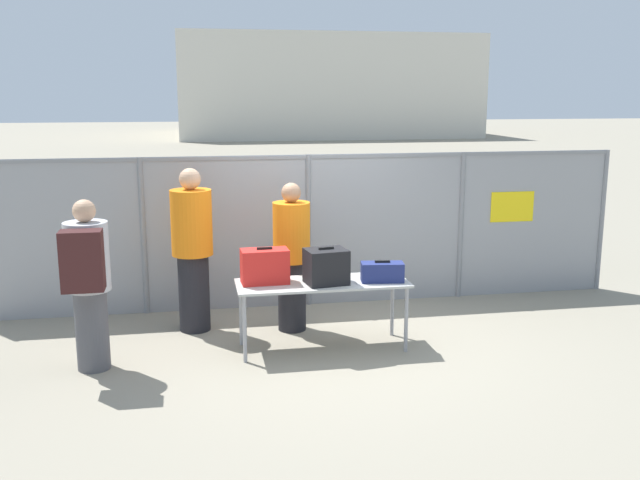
{
  "coord_description": "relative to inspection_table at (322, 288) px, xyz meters",
  "views": [
    {
      "loc": [
        -1.45,
        -7.14,
        2.68
      ],
      "look_at": [
        -0.04,
        0.54,
        1.05
      ],
      "focal_mm": 40.0,
      "sensor_mm": 36.0,
      "label": 1
    }
  ],
  "objects": [
    {
      "name": "ground_plane",
      "position": [
        0.12,
        0.06,
        -0.67
      ],
      "size": [
        120.0,
        120.0,
        0.0
      ],
      "primitive_type": "plane",
      "color": "gray"
    },
    {
      "name": "distant_hangar",
      "position": [
        6.98,
        39.07,
        2.31
      ],
      "size": [
        17.57,
        13.4,
        5.95
      ],
      "color": "beige",
      "rests_on": "ground_plane"
    },
    {
      "name": "fence_section",
      "position": [
        0.14,
        1.61,
        0.34
      ],
      "size": [
        8.16,
        0.07,
        1.92
      ],
      "color": "gray",
      "rests_on": "ground_plane"
    },
    {
      "name": "utility_trailer",
      "position": [
        2.35,
        3.31,
        -0.25
      ],
      "size": [
        4.54,
        2.12,
        0.69
      ],
      "color": "#4C6B47",
      "rests_on": "ground_plane"
    },
    {
      "name": "suitcase_navy",
      "position": [
        0.62,
        -0.08,
        0.16
      ],
      "size": [
        0.47,
        0.26,
        0.23
      ],
      "color": "navy",
      "rests_on": "inspection_table"
    },
    {
      "name": "inspection_table",
      "position": [
        0.0,
        0.0,
        0.0
      ],
      "size": [
        1.8,
        0.64,
        0.73
      ],
      "color": "#B2B2AD",
      "rests_on": "ground_plane"
    },
    {
      "name": "suitcase_red",
      "position": [
        -0.6,
        0.07,
        0.24
      ],
      "size": [
        0.5,
        0.29,
        0.38
      ],
      "color": "red",
      "rests_on": "inspection_table"
    },
    {
      "name": "security_worker_far",
      "position": [
        -1.33,
        0.85,
        0.29
      ],
      "size": [
        0.46,
        0.46,
        1.86
      ],
      "rotation": [
        0.0,
        0.0,
        3.13
      ],
      "color": "black",
      "rests_on": "ground_plane"
    },
    {
      "name": "traveler_hooded",
      "position": [
        -2.32,
        -0.21,
        0.26
      ],
      "size": [
        0.42,
        0.65,
        1.69
      ],
      "rotation": [
        0.0,
        0.0,
        0.22
      ],
      "color": "#4C4C51",
      "rests_on": "ground_plane"
    },
    {
      "name": "suitcase_black",
      "position": [
        0.03,
        -0.06,
        0.24
      ],
      "size": [
        0.46,
        0.38,
        0.39
      ],
      "color": "black",
      "rests_on": "inspection_table"
    },
    {
      "name": "security_worker_near",
      "position": [
        -0.23,
        0.66,
        0.21
      ],
      "size": [
        0.42,
        0.42,
        1.69
      ],
      "rotation": [
        0.0,
        0.0,
        3.25
      ],
      "color": "black",
      "rests_on": "ground_plane"
    }
  ]
}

